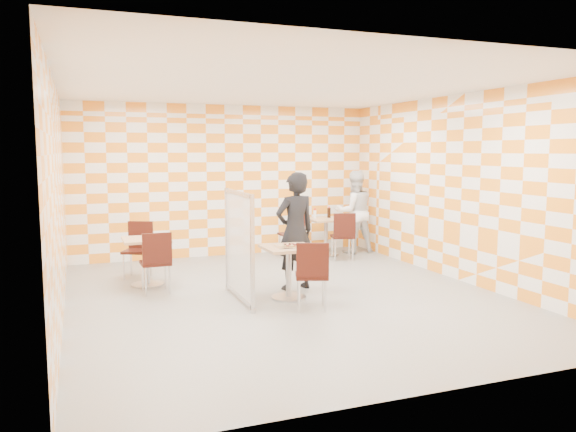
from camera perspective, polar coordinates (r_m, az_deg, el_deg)
The scene contains 15 objects.
room_shell at distance 8.46m, azimuth -1.45°, elevation 2.58°, with size 7.00×7.00×7.00m.
main_table at distance 7.99m, azimuth 0.08°, elevation -4.83°, with size 0.70×0.70×0.75m.
second_table at distance 11.30m, azimuth 3.89°, elevation -1.46°, with size 0.70×0.70×0.75m.
empty_table at distance 9.02m, azimuth -14.17°, elevation -3.71°, with size 0.70×0.70×0.75m.
chair_main_front at distance 7.37m, azimuth 2.46°, elevation -5.54°, with size 0.54×0.55×0.92m.
chair_second_front at distance 10.79m, azimuth 5.65°, elevation -1.67°, with size 0.52×0.52×0.92m.
chair_second_side at distance 11.17m, azimuth 0.72°, elevation -1.36°, with size 0.44×0.43×0.92m.
chair_empty_near at distance 8.43m, azimuth -13.24°, elevation -4.16°, with size 0.43×0.44×0.92m.
chair_empty_far at distance 9.67m, azimuth -14.91°, elevation -2.83°, with size 0.56×0.57×0.92m.
partition at distance 7.84m, azimuth -5.02°, elevation -2.99°, with size 0.08×1.38×1.55m.
man_dark at distance 8.48m, azimuth 0.73°, elevation -1.55°, with size 0.65×0.43×1.78m, color black.
man_white at distance 11.63m, azimuth 6.75°, elevation 0.43°, with size 0.83×0.64×1.70m, color white.
pizza_on_foil at distance 7.93m, azimuth 0.12°, elevation -3.02°, with size 0.40×0.40×0.04m.
sport_bottle at distance 11.28m, azimuth 2.74°, elevation 0.22°, with size 0.06×0.06×0.20m.
soda_bottle at distance 11.38m, azimuth 4.19°, elevation 0.34°, with size 0.07×0.07×0.23m.
Camera 1 is at (-2.76, -7.43, 2.10)m, focal length 35.00 mm.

